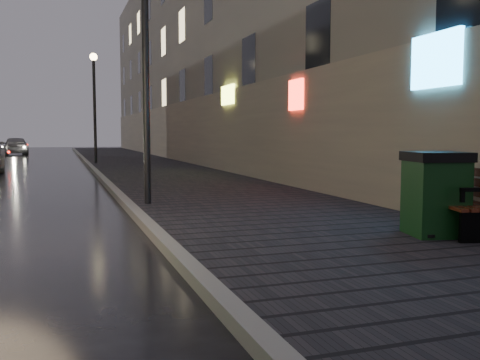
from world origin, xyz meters
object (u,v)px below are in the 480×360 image
object	(u,v)px
lamp_near	(145,38)
lamp_far	(94,94)
trash_bin	(435,193)
car_far	(16,146)
bench	(457,199)

from	to	relation	value
lamp_near	lamp_far	bearing A→B (deg)	90.00
lamp_far	trash_bin	bearing A→B (deg)	-80.93
lamp_far	trash_bin	distance (m)	21.19
lamp_far	car_far	bearing A→B (deg)	106.87
lamp_near	bench	world-z (taller)	lamp_near
lamp_near	car_far	world-z (taller)	lamp_near
car_far	trash_bin	bearing A→B (deg)	94.58
lamp_near	bench	xyz separation A→B (m)	(3.78, -4.66, -2.86)
lamp_far	car_far	distance (m)	16.45
lamp_near	car_far	size ratio (longest dim) A/B	1.33
bench	car_far	bearing A→B (deg)	118.18
trash_bin	car_far	world-z (taller)	car_far
lamp_near	trash_bin	distance (m)	6.41
lamp_far	bench	bearing A→B (deg)	-79.64
car_far	lamp_near	bearing A→B (deg)	90.61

